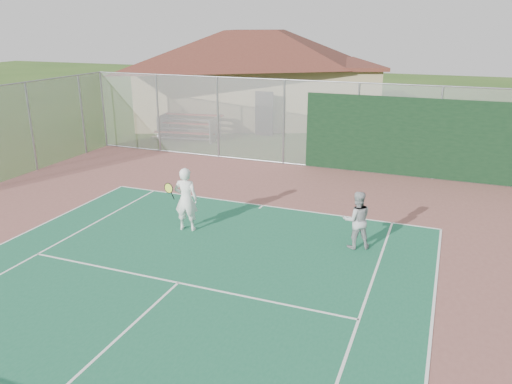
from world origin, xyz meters
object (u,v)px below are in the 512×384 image
at_px(player_white_front, 186,200).
at_px(player_grey_back, 357,221).
at_px(clubhouse, 256,66).
at_px(bleachers, 189,126).

relative_size(player_white_front, player_grey_back, 1.19).
relative_size(clubhouse, player_grey_back, 11.02).
xyz_separation_m(bleachers, player_white_front, (5.80, -10.79, 0.31)).
height_order(player_white_front, player_grey_back, player_white_front).
xyz_separation_m(clubhouse, player_grey_back, (9.33, -16.65, -2.40)).
distance_m(clubhouse, bleachers, 7.01).
distance_m(clubhouse, player_grey_back, 19.24).
xyz_separation_m(clubhouse, bleachers, (-1.20, -6.42, -2.56)).
relative_size(bleachers, player_grey_back, 2.14).
relative_size(clubhouse, player_white_front, 9.29).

